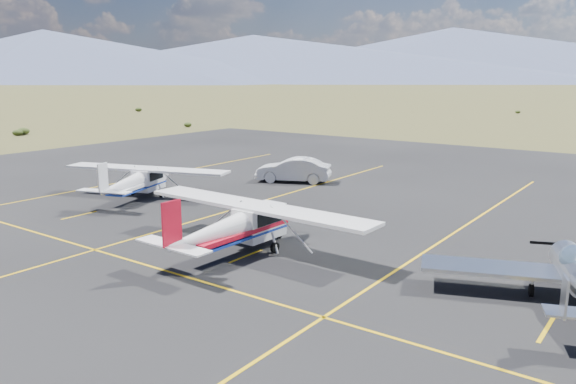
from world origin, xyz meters
TOP-DOWN VIEW (x-y plane):
  - ground at (0.00, 0.00)m, footprint 1600.00×1600.00m
  - apron at (0.00, 7.00)m, footprint 72.00×72.00m
  - aircraft_cessna at (-2.95, 7.91)m, footprint 6.55×10.95m
  - aircraft_plain at (1.17, 19.00)m, footprint 6.92×9.98m
  - sedan at (10.65, 14.88)m, footprint 3.54×5.12m

SIDE VIEW (x-z plane):
  - ground at x=0.00m, z-range 0.00..0.00m
  - apron at x=0.00m, z-range -0.01..0.01m
  - sedan at x=10.65m, z-range 0.01..1.61m
  - aircraft_plain at x=1.17m, z-range -0.14..2.41m
  - aircraft_cessna at x=-2.95m, z-range -0.15..2.62m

